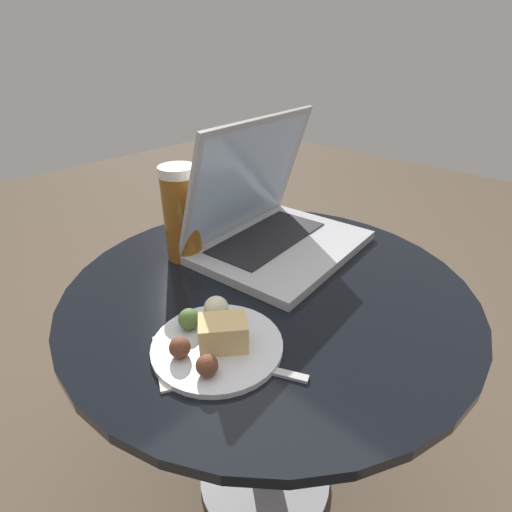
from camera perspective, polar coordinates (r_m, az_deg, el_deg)
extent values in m
plane|color=brown|center=(1.15, 1.26, -29.03)|extent=(6.00, 6.00, 0.00)
cylinder|color=#9E9EA3|center=(1.14, 1.26, -28.83)|extent=(0.32, 0.32, 0.01)
cylinder|color=#9E9EA3|center=(0.92, 1.46, -19.50)|extent=(0.07, 0.07, 0.54)
cylinder|color=black|center=(0.73, 1.73, -4.78)|extent=(0.73, 0.73, 0.02)
cube|color=silver|center=(0.59, -6.29, -13.32)|extent=(0.19, 0.17, 0.00)
cube|color=#B2B2B7|center=(0.84, 3.82, 1.31)|extent=(0.37, 0.29, 0.02)
cube|color=black|center=(0.85, 1.68, 2.67)|extent=(0.28, 0.15, 0.00)
cube|color=#B2B2B7|center=(0.84, -1.12, 11.15)|extent=(0.35, 0.12, 0.25)
cube|color=silver|center=(0.84, -0.96, 11.06)|extent=(0.32, 0.10, 0.22)
cylinder|color=brown|center=(0.80, -10.55, 5.34)|extent=(0.07, 0.07, 0.17)
cylinder|color=white|center=(0.76, -11.20, 11.82)|extent=(0.07, 0.07, 0.02)
cylinder|color=silver|center=(0.59, -5.52, -12.62)|extent=(0.19, 0.19, 0.01)
cube|color=#DBB775|center=(0.57, -4.71, -10.91)|extent=(0.08, 0.08, 0.04)
sphere|color=#4C6B33|center=(0.62, -9.74, -8.74)|extent=(0.03, 0.03, 0.03)
sphere|color=beige|center=(0.62, -5.71, -7.42)|extent=(0.04, 0.04, 0.04)
sphere|color=brown|center=(0.57, -10.83, -12.71)|extent=(0.03, 0.03, 0.03)
sphere|color=brown|center=(0.54, -7.02, -15.24)|extent=(0.03, 0.03, 0.03)
cube|color=#B2B2B7|center=(0.56, 1.53, -15.90)|extent=(0.06, 0.11, 0.00)
cube|color=#B2B2B7|center=(0.58, -6.42, -13.98)|extent=(0.04, 0.05, 0.00)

